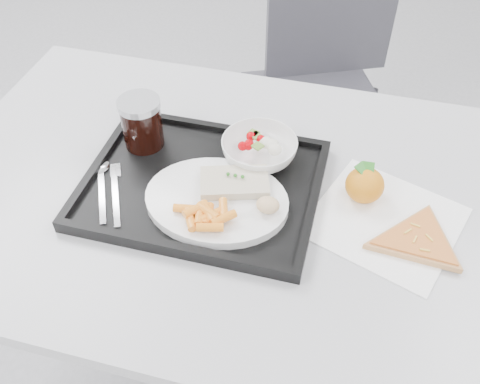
{
  "coord_description": "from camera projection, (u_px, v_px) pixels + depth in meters",
  "views": [
    {
      "loc": [
        0.21,
        -0.41,
        1.49
      ],
      "look_at": [
        0.03,
        0.28,
        0.77
      ],
      "focal_mm": 40.0,
      "sensor_mm": 36.0,
      "label": 1
    }
  ],
  "objects": [
    {
      "name": "fish_fillet",
      "position": [
        235.0,
        182.0,
        1.0
      ],
      "size": [
        0.14,
        0.11,
        0.02
      ],
      "color": "beige",
      "rests_on": "dinner_plate"
    },
    {
      "name": "chair",
      "position": [
        322.0,
        71.0,
        1.72
      ],
      "size": [
        0.56,
        0.57,
        0.93
      ],
      "color": "#39383F",
      "rests_on": "ground"
    },
    {
      "name": "tray",
      "position": [
        203.0,
        186.0,
        1.04
      ],
      "size": [
        0.45,
        0.35,
        0.03
      ],
      "color": "black",
      "rests_on": "table"
    },
    {
      "name": "cola_glass",
      "position": [
        142.0,
        122.0,
        1.08
      ],
      "size": [
        0.09,
        0.09,
        0.11
      ],
      "color": "black",
      "rests_on": "tray"
    },
    {
      "name": "dinner_plate",
      "position": [
        217.0,
        201.0,
        0.99
      ],
      "size": [
        0.27,
        0.27,
        0.02
      ],
      "color": "white",
      "rests_on": "tray"
    },
    {
      "name": "napkin",
      "position": [
        385.0,
        221.0,
        0.99
      ],
      "size": [
        0.32,
        0.31,
        0.0
      ],
      "color": "white",
      "rests_on": "table"
    },
    {
      "name": "carrot_pile",
      "position": [
        206.0,
        214.0,
        0.94
      ],
      "size": [
        0.12,
        0.08,
        0.03
      ],
      "color": "orange",
      "rests_on": "dinner_plate"
    },
    {
      "name": "bread_roll",
      "position": [
        268.0,
        205.0,
        0.95
      ],
      "size": [
        0.05,
        0.05,
        0.03
      ],
      "color": "#EBBD87",
      "rests_on": "dinner_plate"
    },
    {
      "name": "salad_bowl",
      "position": [
        259.0,
        150.0,
        1.07
      ],
      "size": [
        0.15,
        0.15,
        0.05
      ],
      "color": "white",
      "rests_on": "tray"
    },
    {
      "name": "pizza_slice",
      "position": [
        418.0,
        240.0,
        0.94
      ],
      "size": [
        0.26,
        0.26,
        0.02
      ],
      "color": "tan",
      "rests_on": "napkin"
    },
    {
      "name": "tangerine",
      "position": [
        365.0,
        185.0,
        1.01
      ],
      "size": [
        0.1,
        0.1,
        0.07
      ],
      "color": "orange",
      "rests_on": "napkin"
    },
    {
      "name": "table",
      "position": [
        230.0,
        212.0,
        1.1
      ],
      "size": [
        1.2,
        0.8,
        0.75
      ],
      "color": "#A4A4A6",
      "rests_on": "ground"
    },
    {
      "name": "salad_contents",
      "position": [
        262.0,
        144.0,
        1.07
      ],
      "size": [
        0.09,
        0.06,
        0.02
      ],
      "color": "#B60006",
      "rests_on": "salad_bowl"
    },
    {
      "name": "cutlery",
      "position": [
        107.0,
        184.0,
        1.03
      ],
      "size": [
        0.12,
        0.16,
        0.01
      ],
      "color": "silver",
      "rests_on": "tray"
    }
  ]
}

